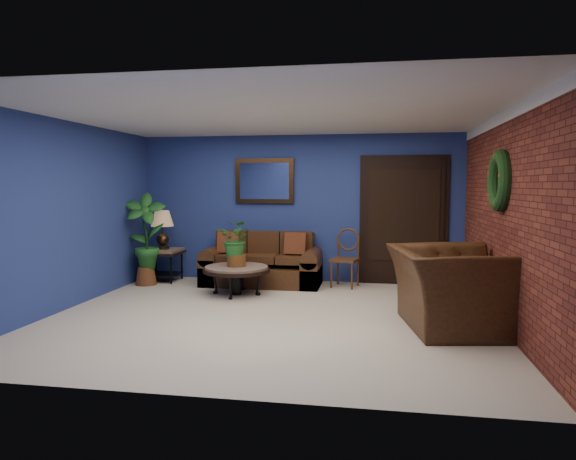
% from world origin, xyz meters
% --- Properties ---
extents(floor, '(5.50, 5.50, 0.00)m').
position_xyz_m(floor, '(0.00, 0.00, 0.00)').
color(floor, beige).
rests_on(floor, ground).
extents(wall_back, '(5.50, 0.04, 2.50)m').
position_xyz_m(wall_back, '(0.00, 2.50, 1.25)').
color(wall_back, navy).
rests_on(wall_back, ground).
extents(wall_left, '(0.04, 5.00, 2.50)m').
position_xyz_m(wall_left, '(-2.75, 0.00, 1.25)').
color(wall_left, navy).
rests_on(wall_left, ground).
extents(wall_right_brick, '(0.04, 5.00, 2.50)m').
position_xyz_m(wall_right_brick, '(2.75, 0.00, 1.25)').
color(wall_right_brick, maroon).
rests_on(wall_right_brick, ground).
extents(ceiling, '(5.50, 5.00, 0.02)m').
position_xyz_m(ceiling, '(0.00, 0.00, 2.50)').
color(ceiling, silver).
rests_on(ceiling, wall_back).
extents(crown_molding, '(0.03, 5.00, 0.14)m').
position_xyz_m(crown_molding, '(2.72, 0.00, 2.43)').
color(crown_molding, white).
rests_on(crown_molding, wall_right_brick).
extents(wall_mirror, '(1.02, 0.06, 0.77)m').
position_xyz_m(wall_mirror, '(-0.60, 2.46, 1.72)').
color(wall_mirror, '#3F2815').
rests_on(wall_mirror, wall_back).
extents(closet_door, '(1.44, 0.06, 2.18)m').
position_xyz_m(closet_door, '(1.75, 2.47, 1.05)').
color(closet_door, black).
rests_on(closet_door, wall_back).
extents(wreath, '(0.16, 0.72, 0.72)m').
position_xyz_m(wreath, '(2.69, 0.05, 1.70)').
color(wreath, black).
rests_on(wreath, wall_right_brick).
extents(sofa, '(1.94, 0.84, 0.87)m').
position_xyz_m(sofa, '(-0.55, 2.07, 0.29)').
color(sofa, '#452713').
rests_on(sofa, ground).
extents(coffee_table, '(1.01, 1.01, 0.43)m').
position_xyz_m(coffee_table, '(-0.77, 1.20, 0.37)').
color(coffee_table, '#544E49').
rests_on(coffee_table, ground).
extents(end_table, '(0.61, 0.61, 0.56)m').
position_xyz_m(end_table, '(-2.30, 2.05, 0.42)').
color(end_table, '#544E49').
rests_on(end_table, ground).
extents(table_lamp, '(0.38, 0.38, 0.64)m').
position_xyz_m(table_lamp, '(-2.30, 2.05, 0.97)').
color(table_lamp, '#3F2815').
rests_on(table_lamp, end_table).
extents(side_chair, '(0.49, 0.49, 0.95)m').
position_xyz_m(side_chair, '(0.83, 2.12, 0.54)').
color(side_chair, '#583419').
rests_on(side_chair, ground).
extents(armchair, '(1.47, 1.61, 0.93)m').
position_xyz_m(armchair, '(2.15, -0.17, 0.46)').
color(armchair, '#452713').
rests_on(armchair, ground).
extents(coffee_plant, '(0.59, 0.54, 0.70)m').
position_xyz_m(coffee_plant, '(-0.77, 1.20, 0.81)').
color(coffee_plant, brown).
rests_on(coffee_plant, coffee_table).
extents(floor_plant, '(0.39, 0.32, 0.82)m').
position_xyz_m(floor_plant, '(2.35, 0.78, 0.43)').
color(floor_plant, brown).
rests_on(floor_plant, ground).
extents(tall_plant, '(0.77, 0.62, 1.53)m').
position_xyz_m(tall_plant, '(-2.45, 1.70, 0.83)').
color(tall_plant, brown).
rests_on(tall_plant, ground).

